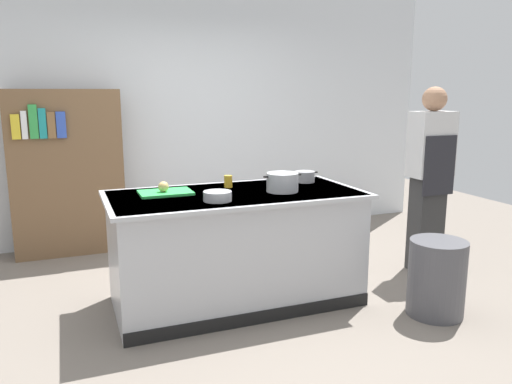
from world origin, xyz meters
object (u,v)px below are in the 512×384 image
Objects in this scene: person_chef at (430,175)px; onion at (163,187)px; sauce_pan at (305,177)px; stock_pot at (282,182)px; trash_bin at (437,278)px; bookshelf at (68,173)px; mixing_bowl at (217,196)px; juice_cup at (228,181)px.

onion is at bearing 104.90° from person_chef.
sauce_pan is (1.25, 0.09, -0.01)m from onion.
stock_pot is 1.56m from person_chef.
bookshelf reaches higher than trash_bin.
person_chef is (0.58, 0.83, 0.62)m from trash_bin.
person_chef is at bearing 7.61° from mixing_bowl.
juice_cup is 0.06× the size of bookshelf.
onion is 0.05× the size of bookshelf.
juice_cup is 0.06× the size of person_chef.
stock_pot is 0.18× the size of person_chef.
juice_cup is (0.55, 0.09, -0.01)m from onion.
onion is at bearing -170.44° from juice_cup.
onion is 1.79m from bookshelf.
person_chef reaches higher than juice_cup.
mixing_bowl is at bearing -116.67° from juice_cup.
sauce_pan is 0.70m from juice_cup.
stock_pot is at bearing -50.21° from bookshelf.
mixing_bowl is at bearing -165.55° from stock_pot.
onion is at bearing -68.00° from bookshelf.
sauce_pan is 1.04m from mixing_bowl.
stock_pot reaches higher than trash_bin.
trash_bin is at bearing 161.96° from person_chef.
mixing_bowl is 2.06× the size of juice_cup.
trash_bin is at bearing -45.42° from bookshelf.
stock_pot is at bearing -42.34° from juice_cup.
onion is at bearing -175.87° from sauce_pan.
onion reaches higher than trash_bin.
stock_pot reaches higher than juice_cup.
sauce_pan is 1.35m from trash_bin.
trash_bin is (1.32, -1.01, -0.66)m from juice_cup.
stock_pot is at bearing 14.45° from mixing_bowl.
person_chef reaches higher than bookshelf.
stock_pot reaches higher than mixing_bowl.
sauce_pan is at bearing -0.20° from juice_cup.
bookshelf is (-1.57, 1.88, -0.12)m from stock_pot.
onion reaches higher than mixing_bowl.
mixing_bowl is at bearing -49.38° from onion.
mixing_bowl is (0.32, -0.37, -0.03)m from onion.
trash_bin is 0.34× the size of person_chef.
juice_cup is (-0.70, 0.00, 0.00)m from sauce_pan.
onion is 0.25× the size of stock_pot.
mixing_bowl is at bearing 114.52° from person_chef.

